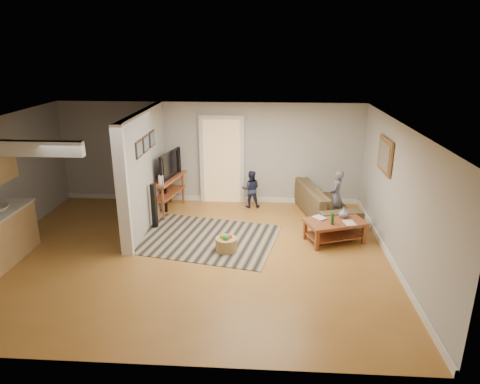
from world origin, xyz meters
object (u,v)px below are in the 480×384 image
toy_basket (226,244)px  toddler (251,207)px  sofa (324,214)px  speaker_left (154,206)px  tv_console (167,180)px  coffee_table (335,225)px  child (335,218)px  speaker_right (164,189)px

toy_basket → toddler: 2.45m
sofa → speaker_left: bearing=92.1°
tv_console → toy_basket: 2.64m
toy_basket → coffee_table: bearing=14.9°
coffee_table → speaker_left: speaker_left is taller
tv_console → child: tv_console is taller
toy_basket → speaker_left: bearing=148.2°
sofa → toy_basket: toy_basket is taller
toy_basket → child: child is taller
toy_basket → toddler: toddler is taller
speaker_left → speaker_right: speaker_right is taller
speaker_right → toddler: speaker_right is taller
sofa → tv_console: bearing=77.4°
tv_console → toy_basket: size_ratio=3.42×
speaker_left → sofa: bearing=27.8°
speaker_right → toy_basket: bearing=-53.1°
coffee_table → child: (0.19, 1.23, -0.36)m
child → tv_console: bearing=-69.9°
sofa → toddler: 1.78m
sofa → speaker_right: 3.82m
speaker_right → toy_basket: (1.66, -1.99, -0.42)m
tv_console → toy_basket: bearing=-40.2°
speaker_left → toy_basket: bearing=-18.8°
child → toddler: bearing=-84.1°
toddler → coffee_table: bearing=130.7°
toddler → toy_basket: bearing=77.7°
sofa → speaker_left: 3.94m
toy_basket → toddler: bearing=81.1°
tv_console → speaker_left: bearing=-82.2°
coffee_table → toy_basket: bearing=-165.1°
coffee_table → speaker_right: bearing=159.7°
child → sofa: bearing=-111.4°
tv_console → speaker_left: size_ratio=1.42×
tv_console → coffee_table: bearing=-9.5°
sofa → tv_console: (-3.71, -0.01, 0.77)m
coffee_table → child: coffee_table is taller
sofa → coffee_table: 1.50m
speaker_left → toddler: size_ratio=1.08×
speaker_left → speaker_right: 0.96m
speaker_left → child: bearing=24.0°
coffee_table → toddler: coffee_table is taller
toy_basket → sofa: bearing=43.7°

